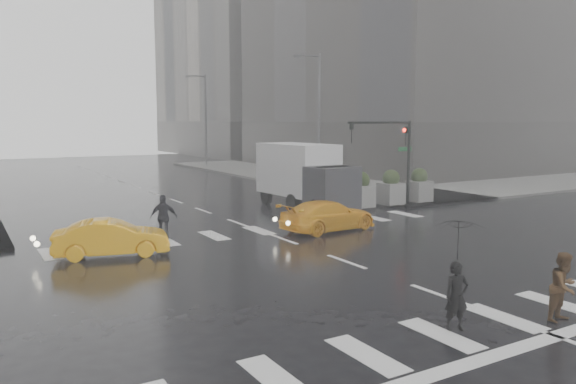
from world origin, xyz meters
TOP-DOWN VIEW (x-y plane):
  - ground at (0.00, 0.00)m, footprint 120.00×120.00m
  - sidewalk_ne at (19.50, 17.50)m, footprint 35.00×35.00m
  - building_ne_far at (29.00, 56.00)m, footprint 26.05×26.05m
  - road_markings at (0.00, 0.00)m, footprint 18.00×48.00m
  - traffic_signal_pole at (9.01, 8.01)m, footprint 4.45×0.42m
  - street_lamp_near at (10.87, 18.00)m, footprint 2.15×0.22m
  - street_lamp_far at (10.87, 38.00)m, footprint 2.15×0.22m
  - planter_west at (7.00, 8.20)m, footprint 1.10×1.10m
  - planter_mid at (9.00, 8.20)m, footprint 1.10×1.10m
  - planter_east at (11.00, 8.20)m, footprint 1.10×1.10m
  - pedestrian_black at (-1.53, -5.97)m, footprint 1.22×1.23m
  - pedestrian_brown at (0.98, -6.80)m, footprint 0.82×0.67m
  - pedestrian_far_a at (-3.90, 6.32)m, footprint 1.16×0.95m
  - pedestrian_far_b at (5.81, 8.51)m, footprint 1.16×1.20m
  - taxi_mid at (-6.26, 4.64)m, footprint 3.92×2.16m
  - taxi_rear at (2.45, 4.54)m, footprint 3.95×2.13m
  - box_truck at (4.77, 9.81)m, footprint 2.33×6.22m

SIDE VIEW (x-z plane):
  - ground at x=0.00m, z-range 0.00..0.00m
  - road_markings at x=0.00m, z-range 0.00..0.01m
  - sidewalk_ne at x=19.50m, z-range 0.00..0.15m
  - taxi_mid at x=-6.26m, z-range 0.00..1.23m
  - taxi_rear at x=2.45m, z-range 0.00..1.24m
  - pedestrian_brown at x=0.98m, z-range 0.00..1.58m
  - pedestrian_far_b at x=5.81m, z-range 0.00..1.66m
  - pedestrian_far_a at x=-3.90m, z-range 0.00..1.71m
  - planter_west at x=7.00m, z-range 0.08..1.88m
  - planter_mid at x=9.00m, z-range 0.08..1.88m
  - planter_east at x=11.00m, z-range 0.08..1.88m
  - pedestrian_black at x=-1.53m, z-range 0.45..2.88m
  - box_truck at x=4.77m, z-range 0.11..3.41m
  - traffic_signal_pole at x=9.01m, z-range 0.97..5.47m
  - street_lamp_near at x=10.87m, z-range 0.45..9.45m
  - street_lamp_far at x=10.87m, z-range 0.45..9.45m
  - building_ne_far at x=29.00m, z-range -1.73..34.27m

